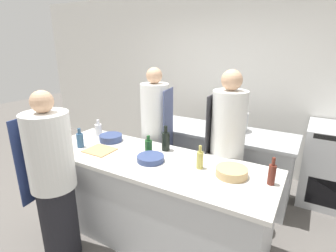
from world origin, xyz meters
name	(u,v)px	position (x,y,z in m)	size (l,w,h in m)	color
ground_plane	(152,233)	(0.00, 0.00, 0.00)	(16.00, 16.00, 0.00)	#605B56
wall_back	(223,82)	(0.00, 2.13, 1.40)	(8.00, 0.06, 2.80)	silver
prep_counter	(151,198)	(0.00, 0.00, 0.45)	(2.46, 0.84, 0.90)	#B7BABC
pass_counter	(219,162)	(0.32, 1.20, 0.45)	(1.90, 0.70, 0.90)	#B7BABC
chef_at_prep_near	(53,181)	(-0.61, -0.68, 0.82)	(0.43, 0.42, 1.65)	black
chef_at_stove	(155,136)	(-0.36, 0.65, 0.87)	(0.38, 0.37, 1.74)	black
chef_at_pass_far	(226,153)	(0.60, 0.56, 0.89)	(0.37, 0.36, 1.77)	black
bottle_olive_oil	(272,174)	(1.13, 0.09, 1.00)	(0.06, 0.06, 0.24)	#5B2319
bottle_vinegar	(166,141)	(0.02, 0.27, 1.01)	(0.09, 0.09, 0.28)	black
bottle_wine	(148,146)	(-0.11, 0.13, 0.98)	(0.08, 0.08, 0.19)	#19471E
bottle_cooking_oil	(98,130)	(-0.94, 0.24, 0.98)	(0.08, 0.08, 0.21)	silver
bottle_sauce	(200,159)	(0.51, 0.06, 0.99)	(0.06, 0.06, 0.22)	#B2A84C
bottle_water	(80,140)	(-0.85, -0.13, 0.99)	(0.07, 0.07, 0.22)	#2D5175
bowl_mixing_large	(232,172)	(0.81, 0.06, 0.94)	(0.28, 0.28, 0.08)	tan
bowl_prep_small	(111,138)	(-0.69, 0.19, 0.94)	(0.27, 0.27, 0.08)	navy
bowl_ceramic_blue	(151,158)	(0.03, -0.04, 0.93)	(0.27, 0.27, 0.06)	navy
cutting_board	(100,150)	(-0.59, -0.10, 0.91)	(0.30, 0.26, 0.01)	tan
stockpot	(238,122)	(0.50, 1.31, 1.03)	(0.26, 0.26, 0.25)	#B7BABC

